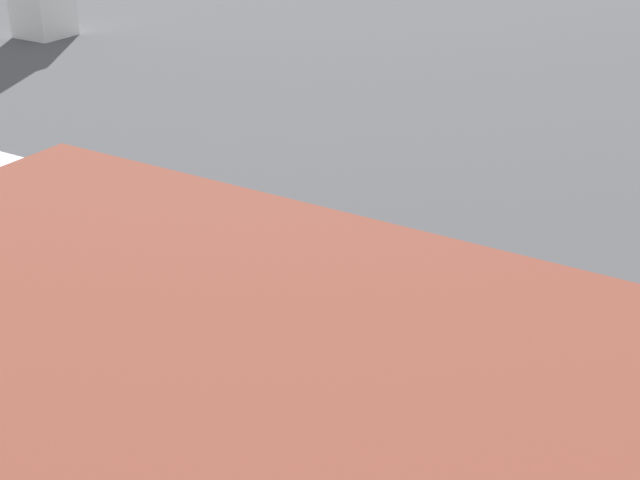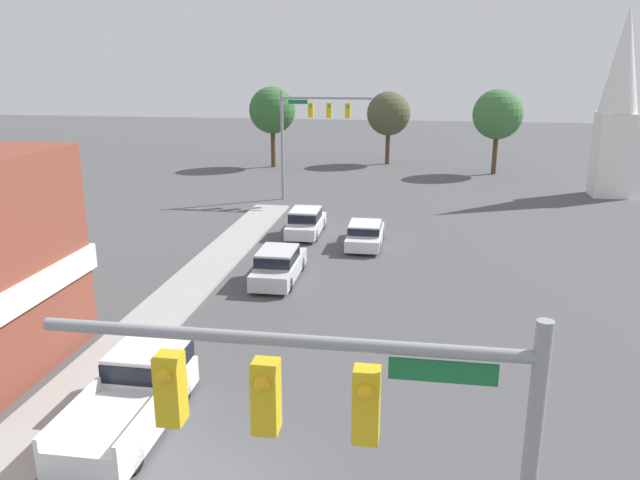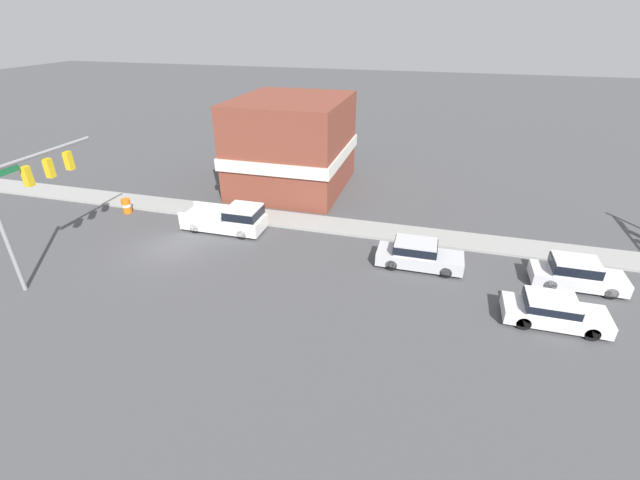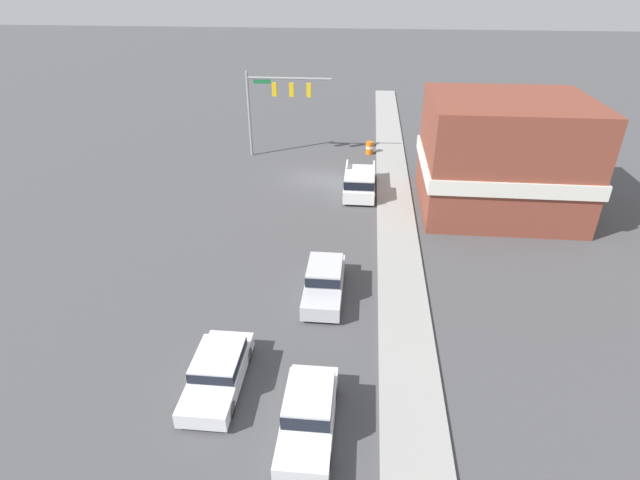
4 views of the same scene
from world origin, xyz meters
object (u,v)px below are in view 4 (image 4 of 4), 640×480
object	(u,v)px
car_oncoming	(218,370)
car_second_ahead	(309,411)
car_lead	(324,280)
construction_barrel	(370,148)
pickup_truck_parked	(359,182)

from	to	relation	value
car_oncoming	car_second_ahead	xyz separation A→B (m)	(-3.70, 1.76, 0.11)
car_lead	construction_barrel	xyz separation A→B (m)	(-2.04, -20.97, -0.28)
car_lead	car_oncoming	distance (m)	7.33
car_lead	construction_barrel	size ratio (longest dim) A/B	4.52
car_oncoming	construction_barrel	distance (m)	27.96
pickup_truck_parked	construction_barrel	distance (m)	8.68
car_oncoming	car_second_ahead	size ratio (longest dim) A/B	0.99
pickup_truck_parked	construction_barrel	bearing A→B (deg)	-94.35
car_lead	car_second_ahead	xyz separation A→B (m)	(-0.17, 8.19, 0.01)
car_oncoming	pickup_truck_parked	xyz separation A→B (m)	(-4.91, -18.75, 0.18)
car_lead	pickup_truck_parked	world-z (taller)	pickup_truck_parked
car_oncoming	construction_barrel	xyz separation A→B (m)	(-5.57, -27.40, -0.18)
car_lead	car_second_ahead	bearing A→B (deg)	91.19
car_lead	pickup_truck_parked	size ratio (longest dim) A/B	0.88
car_second_ahead	pickup_truck_parked	size ratio (longest dim) A/B	0.84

